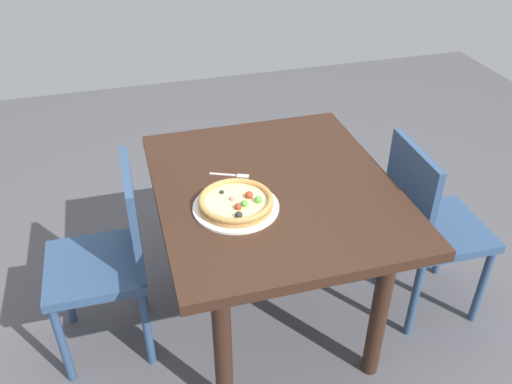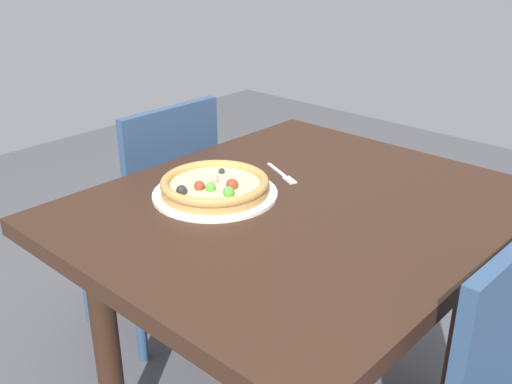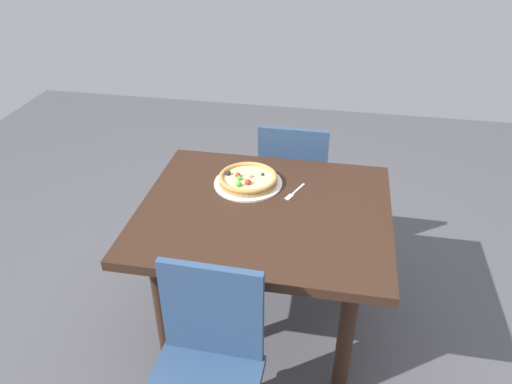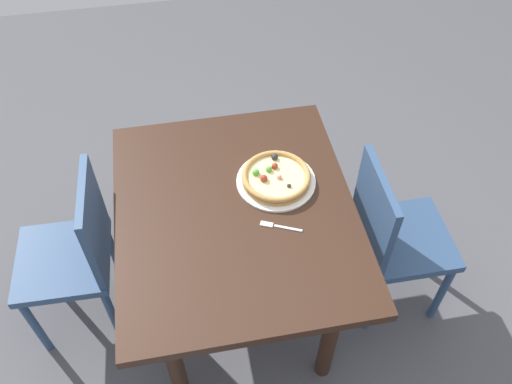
{
  "view_description": "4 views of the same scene",
  "coord_description": "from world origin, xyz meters",
  "px_view_note": "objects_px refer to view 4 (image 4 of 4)",
  "views": [
    {
      "loc": [
        1.71,
        -0.56,
        1.96
      ],
      "look_at": [
        0.06,
        -0.09,
        0.78
      ],
      "focal_mm": 37.55,
      "sensor_mm": 36.0,
      "label": 1
    },
    {
      "loc": [
        1.07,
        0.84,
        1.4
      ],
      "look_at": [
        0.06,
        -0.09,
        0.78
      ],
      "focal_mm": 41.18,
      "sensor_mm": 36.0,
      "label": 2
    },
    {
      "loc": [
        -0.29,
        1.79,
        2.0
      ],
      "look_at": [
        0.06,
        -0.09,
        0.78
      ],
      "focal_mm": 34.45,
      "sensor_mm": 36.0,
      "label": 3
    },
    {
      "loc": [
        -1.31,
        0.16,
        2.41
      ],
      "look_at": [
        0.06,
        -0.09,
        0.78
      ],
      "focal_mm": 37.29,
      "sensor_mm": 36.0,
      "label": 4
    }
  ],
  "objects_px": {
    "chair_far": "(76,253)",
    "fork": "(277,226)",
    "chair_near": "(393,235)",
    "pizza": "(276,177)",
    "plate": "(276,181)",
    "dining_table": "(236,226)"
  },
  "relations": [
    {
      "from": "chair_far",
      "to": "plate",
      "type": "distance_m",
      "value": 0.92
    },
    {
      "from": "chair_far",
      "to": "fork",
      "type": "relative_size",
      "value": 5.67
    },
    {
      "from": "chair_far",
      "to": "pizza",
      "type": "height_order",
      "value": "chair_far"
    },
    {
      "from": "chair_far",
      "to": "plate",
      "type": "xyz_separation_m",
      "value": [
        0.01,
        -0.88,
        0.27
      ]
    },
    {
      "from": "fork",
      "to": "pizza",
      "type": "bearing_deg",
      "value": -76.37
    },
    {
      "from": "dining_table",
      "to": "chair_far",
      "type": "height_order",
      "value": "chair_far"
    },
    {
      "from": "dining_table",
      "to": "fork",
      "type": "relative_size",
      "value": 7.09
    },
    {
      "from": "pizza",
      "to": "plate",
      "type": "bearing_deg",
      "value": -139.07
    },
    {
      "from": "dining_table",
      "to": "chair_far",
      "type": "xyz_separation_m",
      "value": [
        0.1,
        0.69,
        -0.16
      ]
    },
    {
      "from": "chair_near",
      "to": "dining_table",
      "type": "bearing_deg",
      "value": -94.53
    },
    {
      "from": "pizza",
      "to": "dining_table",
      "type": "bearing_deg",
      "value": 121.01
    },
    {
      "from": "chair_near",
      "to": "pizza",
      "type": "distance_m",
      "value": 0.61
    },
    {
      "from": "chair_far",
      "to": "fork",
      "type": "xyz_separation_m",
      "value": [
        -0.21,
        -0.84,
        0.27
      ]
    },
    {
      "from": "chair_near",
      "to": "pizza",
      "type": "height_order",
      "value": "chair_near"
    },
    {
      "from": "plate",
      "to": "pizza",
      "type": "height_order",
      "value": "pizza"
    },
    {
      "from": "chair_far",
      "to": "pizza",
      "type": "xyz_separation_m",
      "value": [
        0.01,
        -0.88,
        0.3
      ]
    },
    {
      "from": "chair_far",
      "to": "fork",
      "type": "bearing_deg",
      "value": -102.87
    },
    {
      "from": "dining_table",
      "to": "plate",
      "type": "bearing_deg",
      "value": -59.35
    },
    {
      "from": "chair_near",
      "to": "plate",
      "type": "height_order",
      "value": "chair_near"
    },
    {
      "from": "chair_far",
      "to": "chair_near",
      "type": "bearing_deg",
      "value": -95.13
    },
    {
      "from": "dining_table",
      "to": "chair_near",
      "type": "distance_m",
      "value": 0.71
    },
    {
      "from": "chair_far",
      "to": "plate",
      "type": "bearing_deg",
      "value": -87.7
    }
  ]
}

